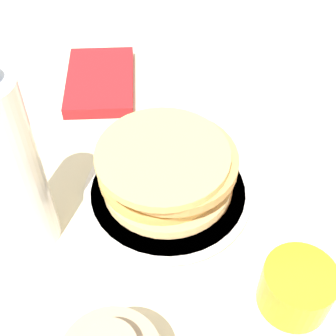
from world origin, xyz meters
TOP-DOWN VIEW (x-y plane):
  - ground_plane at (0.00, 0.00)m, footprint 4.00×4.00m
  - plate at (-0.03, 0.01)m, footprint 0.22×0.22m
  - pancake_stack at (-0.03, 0.02)m, footprint 0.18×0.17m
  - juice_glass at (-0.18, -0.12)m, footprint 0.08×0.08m
  - water_bottle_near at (-0.08, 0.18)m, footprint 0.06×0.06m
  - napkin at (0.21, 0.12)m, footprint 0.17×0.11m

SIDE VIEW (x-z plane):
  - ground_plane at x=0.00m, z-range 0.00..0.00m
  - plate at x=-0.03m, z-range 0.00..0.01m
  - napkin at x=0.21m, z-range 0.00..0.02m
  - juice_glass at x=-0.18m, z-range 0.00..0.06m
  - pancake_stack at x=-0.03m, z-range 0.01..0.09m
  - water_bottle_near at x=-0.08m, z-range -0.01..0.25m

